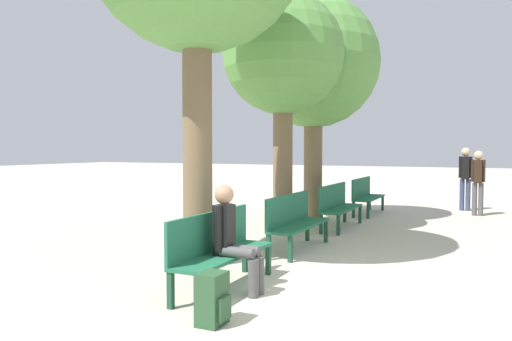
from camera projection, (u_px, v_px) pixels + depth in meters
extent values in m
plane|color=beige|center=(368.00, 311.00, 5.07)|extent=(80.00, 80.00, 0.00)
cube|color=#1E6042|center=(225.00, 255.00, 5.80)|extent=(0.43, 1.78, 0.04)
cube|color=#1E6042|center=(211.00, 232.00, 5.88)|extent=(0.04, 1.78, 0.48)
cube|color=#19422D|center=(199.00, 294.00, 4.98)|extent=(0.06, 0.06, 0.39)
cube|color=#19422D|center=(268.00, 260.00, 6.50)|extent=(0.06, 0.06, 0.39)
cube|color=#19422D|center=(171.00, 290.00, 5.12)|extent=(0.06, 0.06, 0.39)
cube|color=#19422D|center=(245.00, 258.00, 6.65)|extent=(0.06, 0.06, 0.39)
cube|color=#1E6042|center=(300.00, 226.00, 8.03)|extent=(0.43, 1.78, 0.04)
cube|color=#1E6042|center=(288.00, 209.00, 8.10)|extent=(0.04, 1.78, 0.48)
cube|color=#19422D|center=(290.00, 249.00, 7.20)|extent=(0.06, 0.06, 0.39)
cube|color=#19422D|center=(326.00, 231.00, 8.73)|extent=(0.06, 0.06, 0.39)
cube|color=#19422D|center=(269.00, 247.00, 7.35)|extent=(0.06, 0.06, 0.39)
cube|color=#19422D|center=(307.00, 230.00, 8.88)|extent=(0.06, 0.06, 0.39)
cube|color=#1E6042|center=(342.00, 209.00, 10.25)|extent=(0.43, 1.78, 0.04)
cube|color=#1E6042|center=(333.00, 196.00, 10.33)|extent=(0.04, 1.78, 0.48)
cube|color=#19422D|center=(338.00, 225.00, 9.43)|extent=(0.06, 0.06, 0.39)
cube|color=#19422D|center=(360.00, 214.00, 10.95)|extent=(0.06, 0.06, 0.39)
cube|color=#19422D|center=(321.00, 224.00, 9.57)|extent=(0.06, 0.06, 0.39)
cube|color=#19422D|center=(345.00, 214.00, 11.10)|extent=(0.06, 0.06, 0.39)
cube|color=#1E6042|center=(369.00, 198.00, 12.48)|extent=(0.43, 1.78, 0.04)
cube|color=#1E6042|center=(361.00, 187.00, 12.55)|extent=(0.04, 1.78, 0.48)
cube|color=#19422D|center=(368.00, 211.00, 11.65)|extent=(0.06, 0.06, 0.39)
cube|color=#19422D|center=(383.00, 203.00, 13.18)|extent=(0.06, 0.06, 0.39)
cube|color=#19422D|center=(354.00, 210.00, 11.80)|extent=(0.06, 0.06, 0.39)
cube|color=#19422D|center=(370.00, 203.00, 13.33)|extent=(0.06, 0.06, 0.39)
cylinder|color=brown|center=(197.00, 135.00, 6.94)|extent=(0.41, 0.41, 3.69)
cylinder|color=brown|center=(283.00, 160.00, 9.77)|extent=(0.38, 0.38, 2.84)
sphere|color=#568E42|center=(283.00, 53.00, 9.68)|extent=(2.37, 2.37, 2.37)
cylinder|color=brown|center=(313.00, 159.00, 11.41)|extent=(0.42, 0.42, 2.79)
sphere|color=#568E42|center=(314.00, 62.00, 11.31)|extent=(2.99, 2.99, 2.99)
cylinder|color=#4C4C4C|center=(237.00, 252.00, 5.58)|extent=(0.41, 0.12, 0.12)
cylinder|color=#4C4C4C|center=(253.00, 279.00, 5.51)|extent=(0.12, 0.12, 0.43)
cylinder|color=#4C4C4C|center=(243.00, 250.00, 5.71)|extent=(0.41, 0.12, 0.12)
cylinder|color=#4C4C4C|center=(259.00, 276.00, 5.64)|extent=(0.12, 0.12, 0.43)
cube|color=black|center=(224.00, 230.00, 5.72)|extent=(0.19, 0.22, 0.58)
cylinder|color=black|center=(219.00, 229.00, 5.61)|extent=(0.09, 0.09, 0.52)
cylinder|color=black|center=(229.00, 226.00, 5.83)|extent=(0.09, 0.09, 0.52)
sphere|color=#A37A5B|center=(224.00, 195.00, 5.71)|extent=(0.22, 0.22, 0.22)
cube|color=#284C2D|center=(212.00, 299.00, 4.66)|extent=(0.22, 0.29, 0.49)
cube|color=#284C2D|center=(224.00, 308.00, 4.60)|extent=(0.04, 0.20, 0.22)
cylinder|color=#384260|center=(462.00, 195.00, 13.19)|extent=(0.12, 0.12, 0.84)
cylinder|color=#384260|center=(468.00, 195.00, 13.13)|extent=(0.12, 0.12, 0.84)
cube|color=black|center=(466.00, 168.00, 13.12)|extent=(0.19, 0.23, 0.59)
cylinder|color=black|center=(460.00, 167.00, 13.18)|extent=(0.09, 0.09, 0.56)
cylinder|color=black|center=(471.00, 167.00, 13.07)|extent=(0.09, 0.09, 0.56)
sphere|color=tan|center=(466.00, 152.00, 13.11)|extent=(0.23, 0.23, 0.23)
cylinder|color=#4C4C4C|center=(474.00, 199.00, 12.20)|extent=(0.12, 0.12, 0.80)
cylinder|color=#4C4C4C|center=(481.00, 200.00, 12.13)|extent=(0.12, 0.12, 0.80)
cube|color=black|center=(478.00, 171.00, 12.13)|extent=(0.20, 0.23, 0.57)
cylinder|color=black|center=(473.00, 171.00, 12.18)|extent=(0.08, 0.08, 0.54)
cylinder|color=black|center=(484.00, 171.00, 12.08)|extent=(0.08, 0.08, 0.54)
sphere|color=tan|center=(479.00, 155.00, 12.12)|extent=(0.22, 0.22, 0.22)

